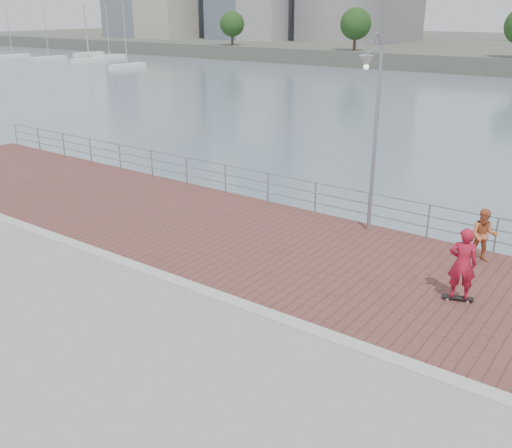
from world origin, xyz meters
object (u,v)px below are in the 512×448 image
Objects in this scene: skateboarder at (462,263)px; guardrail at (341,199)px; street_lamp at (372,103)px; bystander at (484,235)px.

guardrail is at bearing -55.06° from skateboarder.
street_lamp is 3.21× the size of skateboarder.
street_lamp is at bearing 163.21° from bystander.
bystander reaches higher than guardrail.
skateboarder reaches higher than guardrail.
bystander is at bearing 1.01° from street_lamp.
guardrail is 6.62× the size of street_lamp.
bystander is (4.98, -0.87, 0.11)m from guardrail.
guardrail is 3.85m from street_lamp.
street_lamp is 5.73m from skateboarder.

